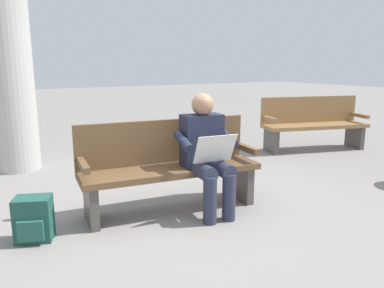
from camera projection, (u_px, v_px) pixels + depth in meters
ground_plane at (172, 210)px, 3.86m from camera, size 40.00×40.00×0.00m
bench_near at (169, 165)px, 3.82m from camera, size 1.84×0.67×0.90m
person_seated at (206, 150)px, 3.70m from camera, size 0.60×0.60×1.18m
backpack at (34, 219)px, 3.17m from camera, size 0.35×0.33×0.38m
bench_far at (313, 123)px, 6.49m from camera, size 1.86×0.95×0.90m
support_pillar at (5, 20)px, 4.93m from camera, size 0.59×0.59×4.03m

